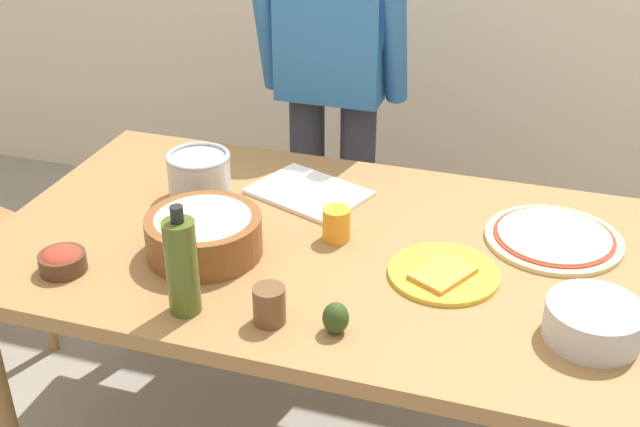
% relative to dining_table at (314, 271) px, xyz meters
% --- Properties ---
extents(dining_table, '(1.60, 0.96, 0.76)m').
position_rel_dining_table_xyz_m(dining_table, '(0.00, 0.00, 0.00)').
color(dining_table, olive).
rests_on(dining_table, ground).
extents(person_cook, '(0.49, 0.25, 1.62)m').
position_rel_dining_table_xyz_m(person_cook, '(-0.18, 0.76, 0.27)').
color(person_cook, '#2D2D38').
rests_on(person_cook, ground).
extents(pizza_raw_on_board, '(0.34, 0.34, 0.02)m').
position_rel_dining_table_xyz_m(pizza_raw_on_board, '(0.57, 0.18, 0.10)').
color(pizza_raw_on_board, beige).
rests_on(pizza_raw_on_board, dining_table).
extents(plate_with_slice, '(0.26, 0.26, 0.02)m').
position_rel_dining_table_xyz_m(plate_with_slice, '(0.34, -0.06, 0.10)').
color(plate_with_slice, gold).
rests_on(plate_with_slice, dining_table).
extents(popcorn_bowl, '(0.28, 0.28, 0.11)m').
position_rel_dining_table_xyz_m(popcorn_bowl, '(-0.23, -0.14, 0.15)').
color(popcorn_bowl, brown).
rests_on(popcorn_bowl, dining_table).
extents(mixing_bowl_steel, '(0.20, 0.20, 0.08)m').
position_rel_dining_table_xyz_m(mixing_bowl_steel, '(0.67, -0.20, 0.13)').
color(mixing_bowl_steel, '#B7B7BC').
rests_on(mixing_bowl_steel, dining_table).
extents(small_sauce_bowl, '(0.11, 0.11, 0.06)m').
position_rel_dining_table_xyz_m(small_sauce_bowl, '(-0.52, -0.31, 0.12)').
color(small_sauce_bowl, '#4C2D1E').
rests_on(small_sauce_bowl, dining_table).
extents(olive_oil_bottle, '(0.07, 0.07, 0.26)m').
position_rel_dining_table_xyz_m(olive_oil_bottle, '(-0.17, -0.36, 0.20)').
color(olive_oil_bottle, '#47561E').
rests_on(olive_oil_bottle, dining_table).
extents(steel_pot, '(0.17, 0.17, 0.13)m').
position_rel_dining_table_xyz_m(steel_pot, '(-0.37, 0.13, 0.16)').
color(steel_pot, '#B7B7BC').
rests_on(steel_pot, dining_table).
extents(cup_orange, '(0.07, 0.07, 0.08)m').
position_rel_dining_table_xyz_m(cup_orange, '(0.05, 0.02, 0.13)').
color(cup_orange, orange).
rests_on(cup_orange, dining_table).
extents(cup_small_brown, '(0.07, 0.07, 0.08)m').
position_rel_dining_table_xyz_m(cup_small_brown, '(0.01, -0.35, 0.13)').
color(cup_small_brown, brown).
rests_on(cup_small_brown, dining_table).
extents(cutting_board_white, '(0.36, 0.31, 0.01)m').
position_rel_dining_table_xyz_m(cutting_board_white, '(-0.09, 0.23, 0.10)').
color(cutting_board_white, white).
rests_on(cutting_board_white, dining_table).
extents(avocado, '(0.06, 0.06, 0.07)m').
position_rel_dining_table_xyz_m(avocado, '(0.16, -0.34, 0.13)').
color(avocado, '#2D4219').
rests_on(avocado, dining_table).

